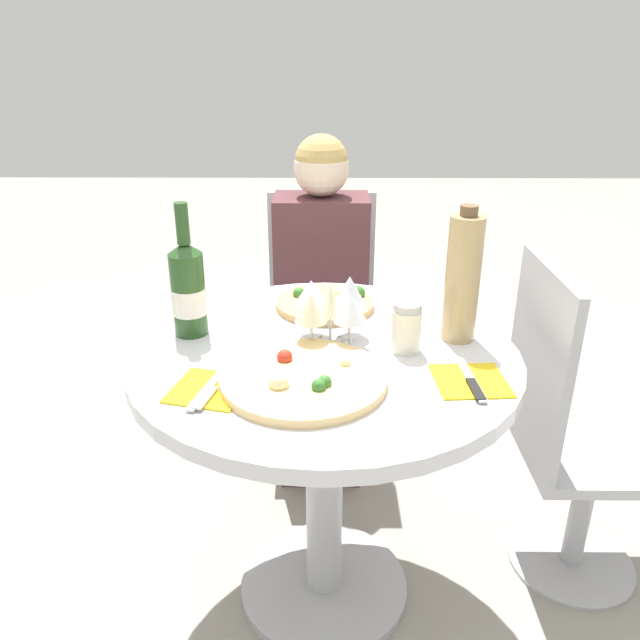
{
  "coord_description": "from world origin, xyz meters",
  "views": [
    {
      "loc": [
        0.0,
        -1.31,
        1.4
      ],
      "look_at": [
        -0.01,
        -0.05,
        0.85
      ],
      "focal_mm": 35.0,
      "sensor_mm": 36.0,
      "label": 1
    }
  ],
  "objects_px": {
    "seated_diner": "(321,321)",
    "chair_empty_side": "(569,439)",
    "chair_behind_diner": "(321,327)",
    "wine_bottle": "(188,289)",
    "dining_table": "(324,410)",
    "pizza_large": "(303,378)",
    "tall_carafe": "(462,278)"
  },
  "relations": [
    {
      "from": "pizza_large",
      "to": "chair_behind_diner",
      "type": "bearing_deg",
      "value": 88.12
    },
    {
      "from": "chair_behind_diner",
      "to": "seated_diner",
      "type": "distance_m",
      "value": 0.17
    },
    {
      "from": "pizza_large",
      "to": "dining_table",
      "type": "bearing_deg",
      "value": 73.96
    },
    {
      "from": "dining_table",
      "to": "chair_behind_diner",
      "type": "height_order",
      "value": "chair_behind_diner"
    },
    {
      "from": "dining_table",
      "to": "chair_behind_diner",
      "type": "bearing_deg",
      "value": 90.88
    },
    {
      "from": "chair_behind_diner",
      "to": "pizza_large",
      "type": "xyz_separation_m",
      "value": [
        -0.03,
        -0.99,
        0.33
      ]
    },
    {
      "from": "chair_behind_diner",
      "to": "seated_diner",
      "type": "bearing_deg",
      "value": 90.0
    },
    {
      "from": "seated_diner",
      "to": "chair_empty_side",
      "type": "height_order",
      "value": "seated_diner"
    },
    {
      "from": "seated_diner",
      "to": "pizza_large",
      "type": "distance_m",
      "value": 0.88
    },
    {
      "from": "dining_table",
      "to": "seated_diner",
      "type": "xyz_separation_m",
      "value": [
        -0.01,
        0.69,
        -0.06
      ]
    },
    {
      "from": "dining_table",
      "to": "wine_bottle",
      "type": "bearing_deg",
      "value": 164.3
    },
    {
      "from": "chair_empty_side",
      "to": "tall_carafe",
      "type": "height_order",
      "value": "tall_carafe"
    },
    {
      "from": "chair_behind_diner",
      "to": "pizza_large",
      "type": "distance_m",
      "value": 1.04
    },
    {
      "from": "dining_table",
      "to": "chair_empty_side",
      "type": "bearing_deg",
      "value": 8.79
    },
    {
      "from": "chair_behind_diner",
      "to": "wine_bottle",
      "type": "bearing_deg",
      "value": 66.77
    },
    {
      "from": "chair_empty_side",
      "to": "tall_carafe",
      "type": "distance_m",
      "value": 0.58
    },
    {
      "from": "dining_table",
      "to": "chair_behind_diner",
      "type": "distance_m",
      "value": 0.84
    },
    {
      "from": "chair_behind_diner",
      "to": "tall_carafe",
      "type": "distance_m",
      "value": 0.95
    },
    {
      "from": "chair_behind_diner",
      "to": "tall_carafe",
      "type": "bearing_deg",
      "value": 113.79
    },
    {
      "from": "chair_behind_diner",
      "to": "chair_empty_side",
      "type": "height_order",
      "value": "same"
    },
    {
      "from": "dining_table",
      "to": "pizza_large",
      "type": "height_order",
      "value": "pizza_large"
    },
    {
      "from": "seated_diner",
      "to": "dining_table",
      "type": "bearing_deg",
      "value": 91.07
    },
    {
      "from": "seated_diner",
      "to": "chair_empty_side",
      "type": "xyz_separation_m",
      "value": [
        0.67,
        -0.58,
        -0.09
      ]
    },
    {
      "from": "tall_carafe",
      "to": "chair_empty_side",
      "type": "bearing_deg",
      "value": 5.5
    },
    {
      "from": "tall_carafe",
      "to": "wine_bottle",
      "type": "bearing_deg",
      "value": 177.98
    },
    {
      "from": "chair_behind_diner",
      "to": "wine_bottle",
      "type": "relative_size",
      "value": 2.82
    },
    {
      "from": "chair_behind_diner",
      "to": "wine_bottle",
      "type": "height_order",
      "value": "wine_bottle"
    },
    {
      "from": "chair_empty_side",
      "to": "tall_carafe",
      "type": "xyz_separation_m",
      "value": [
        -0.34,
        -0.03,
        0.47
      ]
    },
    {
      "from": "dining_table",
      "to": "wine_bottle",
      "type": "xyz_separation_m",
      "value": [
        -0.33,
        0.09,
        0.28
      ]
    },
    {
      "from": "dining_table",
      "to": "chair_behind_diner",
      "type": "relative_size",
      "value": 0.99
    },
    {
      "from": "dining_table",
      "to": "pizza_large",
      "type": "relative_size",
      "value": 2.57
    },
    {
      "from": "pizza_large",
      "to": "wine_bottle",
      "type": "bearing_deg",
      "value": 138.66
    }
  ]
}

